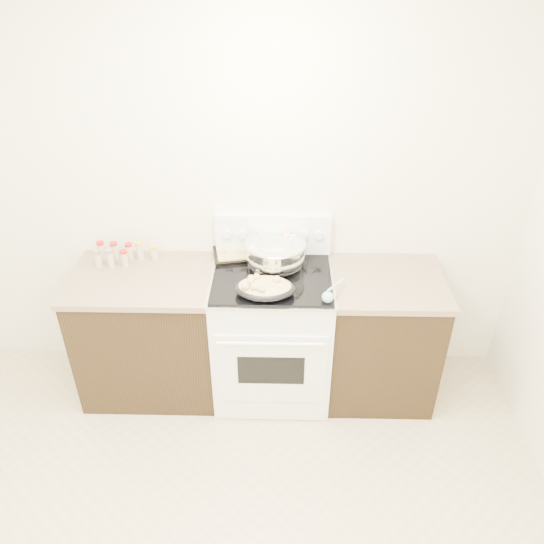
{
  "coord_description": "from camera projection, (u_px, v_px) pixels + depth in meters",
  "views": [
    {
      "loc": [
        0.41,
        -1.38,
        2.76
      ],
      "look_at": [
        0.35,
        1.37,
        1.0
      ],
      "focal_mm": 35.0,
      "sensor_mm": 36.0,
      "label": 1
    }
  ],
  "objects": [
    {
      "name": "baking_sheet",
      "position": [
        245.0,
        250.0,
        3.56
      ],
      "size": [
        0.48,
        0.38,
        0.06
      ],
      "color": "black",
      "rests_on": "kitchen_range"
    },
    {
      "name": "spice_jars",
      "position": [
        122.0,
        254.0,
        3.48
      ],
      "size": [
        0.4,
        0.15,
        0.13
      ],
      "color": "#BFB28C",
      "rests_on": "counter_left"
    },
    {
      "name": "counter_right",
      "position": [
        380.0,
        335.0,
        3.59
      ],
      "size": [
        0.73,
        0.67,
        0.92
      ],
      "color": "black",
      "rests_on": "ground"
    },
    {
      "name": "kitchen_range",
      "position": [
        272.0,
        331.0,
        3.58
      ],
      "size": [
        0.78,
        0.73,
        1.22
      ],
      "color": "white",
      "rests_on": "ground"
    },
    {
      "name": "counter_left",
      "position": [
        151.0,
        332.0,
        3.62
      ],
      "size": [
        0.93,
        0.67,
        0.92
      ],
      "color": "black",
      "rests_on": "ground"
    },
    {
      "name": "roasting_pan",
      "position": [
        264.0,
        287.0,
        3.14
      ],
      "size": [
        0.36,
        0.26,
        0.11
      ],
      "color": "black",
      "rests_on": "kitchen_range"
    },
    {
      "name": "blue_ladle",
      "position": [
        329.0,
        295.0,
        3.1
      ],
      "size": [
        0.15,
        0.23,
        0.09
      ],
      "color": "#88C0CC",
      "rests_on": "kitchen_range"
    },
    {
      "name": "mixing_bowl",
      "position": [
        275.0,
        254.0,
        3.38
      ],
      "size": [
        0.42,
        0.42,
        0.23
      ],
      "color": "silver",
      "rests_on": "kitchen_range"
    },
    {
      "name": "room_shell",
      "position": [
        156.0,
        315.0,
        1.74
      ],
      "size": [
        4.1,
        3.6,
        2.75
      ],
      "color": "white",
      "rests_on": "ground"
    },
    {
      "name": "wooden_spoon",
      "position": [
        252.0,
        275.0,
        3.32
      ],
      "size": [
        0.07,
        0.25,
        0.04
      ],
      "color": "tan",
      "rests_on": "kitchen_range"
    }
  ]
}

